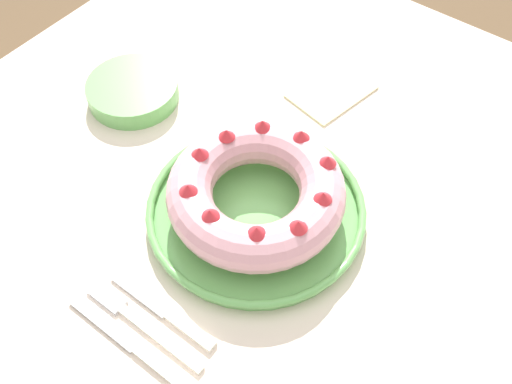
% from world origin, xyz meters
% --- Properties ---
extents(dining_table, '(1.17, 1.25, 0.76)m').
position_xyz_m(dining_table, '(0.00, 0.00, 0.67)').
color(dining_table, beige).
rests_on(dining_table, ground_plane).
extents(serving_dish, '(0.32, 0.32, 0.03)m').
position_xyz_m(serving_dish, '(-0.03, 0.04, 0.77)').
color(serving_dish, '#6BB760').
rests_on(serving_dish, dining_table).
extents(bundt_cake, '(0.26, 0.26, 0.08)m').
position_xyz_m(bundt_cake, '(-0.03, 0.04, 0.82)').
color(bundt_cake, '#E09EAD').
rests_on(bundt_cake, serving_dish).
extents(fork, '(0.02, 0.20, 0.01)m').
position_xyz_m(fork, '(-0.26, 0.06, 0.76)').
color(fork, white).
rests_on(fork, dining_table).
extents(serving_knife, '(0.02, 0.21, 0.01)m').
position_xyz_m(serving_knife, '(-0.29, 0.03, 0.76)').
color(serving_knife, white).
rests_on(serving_knife, dining_table).
extents(cake_knife, '(0.02, 0.18, 0.01)m').
position_xyz_m(cake_knife, '(-0.23, 0.03, 0.76)').
color(cake_knife, white).
rests_on(cake_knife, dining_table).
extents(side_bowl, '(0.16, 0.16, 0.03)m').
position_xyz_m(side_bowl, '(0.04, 0.36, 0.78)').
color(side_bowl, '#6BB760').
rests_on(side_bowl, dining_table).
extents(napkin, '(0.16, 0.12, 0.00)m').
position_xyz_m(napkin, '(0.26, 0.09, 0.76)').
color(napkin, beige).
rests_on(napkin, dining_table).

